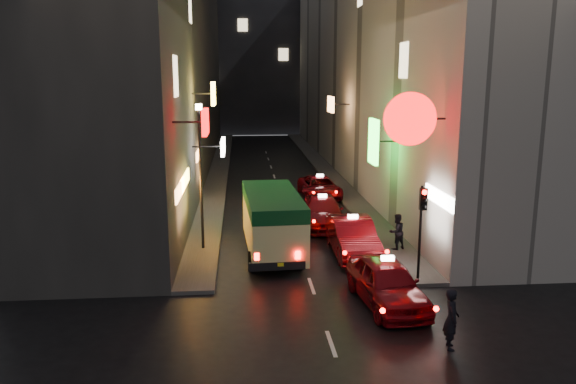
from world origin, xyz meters
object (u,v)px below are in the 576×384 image
object	(u,v)px
minibus	(272,216)
lamp_post	(201,167)
traffic_light	(422,213)
pedestrian_crossing	(452,315)
taxi_near	(387,279)

from	to	relation	value
minibus	lamp_post	bearing A→B (deg)	167.25
traffic_light	lamp_post	bearing A→B (deg)	151.09
pedestrian_crossing	lamp_post	size ratio (longest dim) A/B	0.32
taxi_near	lamp_post	bearing A→B (deg)	135.58
pedestrian_crossing	taxi_near	bearing A→B (deg)	27.48
minibus	pedestrian_crossing	xyz separation A→B (m)	(4.50, -8.85, -0.69)
minibus	taxi_near	bearing A→B (deg)	-58.45
pedestrian_crossing	traffic_light	world-z (taller)	traffic_light
traffic_light	pedestrian_crossing	bearing A→B (deg)	-97.97
taxi_near	pedestrian_crossing	xyz separation A→B (m)	(1.01, -3.17, 0.10)
minibus	pedestrian_crossing	bearing A→B (deg)	-63.04
minibus	taxi_near	size ratio (longest dim) A/B	1.09
minibus	lamp_post	size ratio (longest dim) A/B	1.02
minibus	pedestrian_crossing	size ratio (longest dim) A/B	3.17
taxi_near	pedestrian_crossing	world-z (taller)	pedestrian_crossing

